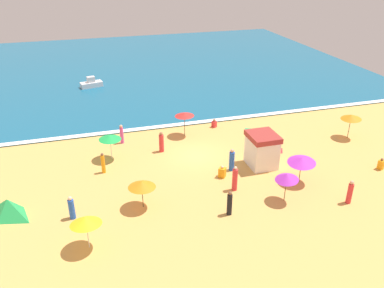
{
  "coord_description": "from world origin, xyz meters",
  "views": [
    {
      "loc": [
        -8.22,
        -26.91,
        14.99
      ],
      "look_at": [
        -0.18,
        0.54,
        0.8
      ],
      "focal_mm": 36.72,
      "sensor_mm": 36.0,
      "label": 1
    }
  ],
  "objects_px": {
    "beachgoer_10": "(161,142)",
    "beachgoer_9": "(235,179)",
    "beachgoer_1": "(222,172)",
    "beachgoer_6": "(103,163)",
    "small_boat_0": "(91,83)",
    "beach_umbrella_0": "(302,160)",
    "beach_umbrella_1": "(86,221)",
    "beachgoer_2": "(350,192)",
    "lifeguard_cabana": "(262,150)",
    "beachgoer_8": "(122,134)",
    "beach_umbrella_3": "(184,114)",
    "beach_umbrella_5": "(142,184)",
    "beachgoer_4": "(381,164)",
    "beach_umbrella_4": "(351,117)",
    "beach_umbrella_6": "(287,177)",
    "beachgoer_7": "(230,204)",
    "beachgoer_3": "(214,124)",
    "beachgoer_5": "(232,160)",
    "beach_tent": "(9,208)",
    "beachgoer_0": "(72,208)",
    "beach_umbrella_2": "(110,137)"
  },
  "relations": [
    {
      "from": "beach_umbrella_5",
      "to": "beach_umbrella_4",
      "type": "bearing_deg",
      "value": 15.38
    },
    {
      "from": "beach_tent",
      "to": "beachgoer_5",
      "type": "bearing_deg",
      "value": 5.3
    },
    {
      "from": "beachgoer_4",
      "to": "beachgoer_9",
      "type": "relative_size",
      "value": 0.5
    },
    {
      "from": "beachgoer_1",
      "to": "beachgoer_9",
      "type": "xyz_separation_m",
      "value": [
        0.22,
        -1.86,
        0.47
      ]
    },
    {
      "from": "beach_umbrella_6",
      "to": "beachgoer_7",
      "type": "xyz_separation_m",
      "value": [
        -4.05,
        -0.37,
        -1.05
      ]
    },
    {
      "from": "beachgoer_1",
      "to": "beachgoer_6",
      "type": "distance_m",
      "value": 8.85
    },
    {
      "from": "beachgoer_6",
      "to": "small_boat_0",
      "type": "xyz_separation_m",
      "value": [
        0.35,
        20.93,
        -0.26
      ]
    },
    {
      "from": "lifeguard_cabana",
      "to": "beachgoer_8",
      "type": "distance_m",
      "value": 12.02
    },
    {
      "from": "beach_umbrella_6",
      "to": "beachgoer_5",
      "type": "relative_size",
      "value": 1.22
    },
    {
      "from": "beach_umbrella_5",
      "to": "beachgoer_8",
      "type": "bearing_deg",
      "value": 90.57
    },
    {
      "from": "lifeguard_cabana",
      "to": "beach_umbrella_5",
      "type": "bearing_deg",
      "value": -163.39
    },
    {
      "from": "beach_umbrella_3",
      "to": "beachgoer_4",
      "type": "xyz_separation_m",
      "value": [
        12.69,
        -10.02,
        -1.63
      ]
    },
    {
      "from": "beach_umbrella_5",
      "to": "beachgoer_4",
      "type": "distance_m",
      "value": 18.22
    },
    {
      "from": "beachgoer_3",
      "to": "beach_tent",
      "type": "bearing_deg",
      "value": -150.77
    },
    {
      "from": "beach_tent",
      "to": "beachgoer_4",
      "type": "distance_m",
      "value": 26.39
    },
    {
      "from": "beach_umbrella_1",
      "to": "beachgoer_5",
      "type": "bearing_deg",
      "value": 28.34
    },
    {
      "from": "beachgoer_3",
      "to": "beachgoer_9",
      "type": "height_order",
      "value": "beachgoer_9"
    },
    {
      "from": "beach_umbrella_0",
      "to": "beach_umbrella_1",
      "type": "xyz_separation_m",
      "value": [
        -14.86,
        -2.89,
        0.07
      ]
    },
    {
      "from": "beach_umbrella_4",
      "to": "beach_umbrella_0",
      "type": "bearing_deg",
      "value": -145.86
    },
    {
      "from": "beach_umbrella_1",
      "to": "beachgoer_8",
      "type": "bearing_deg",
      "value": 74.85
    },
    {
      "from": "beach_umbrella_5",
      "to": "beachgoer_4",
      "type": "xyz_separation_m",
      "value": [
        18.17,
        -0.21,
        -1.32
      ]
    },
    {
      "from": "beach_umbrella_0",
      "to": "beachgoer_8",
      "type": "xyz_separation_m",
      "value": [
        -11.38,
        9.95,
        -0.96
      ]
    },
    {
      "from": "beachgoer_1",
      "to": "beachgoer_8",
      "type": "xyz_separation_m",
      "value": [
        -6.31,
        7.75,
        0.43
      ]
    },
    {
      "from": "lifeguard_cabana",
      "to": "beach_umbrella_6",
      "type": "distance_m",
      "value": 4.89
    },
    {
      "from": "beach_umbrella_4",
      "to": "beach_tent",
      "type": "relative_size",
      "value": 0.83
    },
    {
      "from": "beachgoer_7",
      "to": "beach_umbrella_3",
      "type": "bearing_deg",
      "value": 88.05
    },
    {
      "from": "beachgoer_9",
      "to": "beach_umbrella_4",
      "type": "bearing_deg",
      "value": 21.57
    },
    {
      "from": "beach_umbrella_1",
      "to": "beachgoer_10",
      "type": "xyz_separation_m",
      "value": [
        6.4,
        10.32,
        -1.03
      ]
    },
    {
      "from": "beach_umbrella_3",
      "to": "beachgoer_2",
      "type": "xyz_separation_m",
      "value": [
        7.58,
        -13.15,
        -1.22
      ]
    },
    {
      "from": "beach_umbrella_3",
      "to": "small_boat_0",
      "type": "height_order",
      "value": "beach_umbrella_3"
    },
    {
      "from": "beach_umbrella_3",
      "to": "beachgoer_3",
      "type": "distance_m",
      "value": 3.71
    },
    {
      "from": "beach_umbrella_1",
      "to": "beachgoer_1",
      "type": "xyz_separation_m",
      "value": [
        9.79,
        5.09,
        -1.46
      ]
    },
    {
      "from": "beachgoer_0",
      "to": "beachgoer_3",
      "type": "xyz_separation_m",
      "value": [
        13.04,
        10.76,
        -0.39
      ]
    },
    {
      "from": "beach_umbrella_6",
      "to": "beachgoer_5",
      "type": "xyz_separation_m",
      "value": [
        -1.89,
        4.77,
        -1.02
      ]
    },
    {
      "from": "beachgoer_10",
      "to": "beachgoer_9",
      "type": "bearing_deg",
      "value": -63.05
    },
    {
      "from": "beachgoer_2",
      "to": "small_boat_0",
      "type": "distance_m",
      "value": 32.95
    },
    {
      "from": "beach_umbrella_3",
      "to": "beachgoer_10",
      "type": "height_order",
      "value": "beach_umbrella_3"
    },
    {
      "from": "beach_umbrella_5",
      "to": "beach_umbrella_6",
      "type": "height_order",
      "value": "beach_umbrella_6"
    },
    {
      "from": "beach_umbrella_0",
      "to": "beachgoer_8",
      "type": "bearing_deg",
      "value": 138.83
    },
    {
      "from": "beachgoer_2",
      "to": "beachgoer_9",
      "type": "relative_size",
      "value": 0.92
    },
    {
      "from": "beach_umbrella_5",
      "to": "beachgoer_2",
      "type": "relative_size",
      "value": 1.42
    },
    {
      "from": "beach_umbrella_1",
      "to": "beachgoer_9",
      "type": "xyz_separation_m",
      "value": [
        10.01,
        3.23,
        -0.99
      ]
    },
    {
      "from": "beachgoer_0",
      "to": "beachgoer_10",
      "type": "distance_m",
      "value": 10.26
    },
    {
      "from": "beachgoer_7",
      "to": "beach_umbrella_2",
      "type": "bearing_deg",
      "value": 123.73
    },
    {
      "from": "beachgoer_5",
      "to": "beach_umbrella_3",
      "type": "bearing_deg",
      "value": 104.12
    },
    {
      "from": "beachgoer_9",
      "to": "beachgoer_5",
      "type": "bearing_deg",
      "value": 72.95
    },
    {
      "from": "beach_umbrella_5",
      "to": "beachgoer_0",
      "type": "distance_m",
      "value": 4.51
    },
    {
      "from": "beach_umbrella_3",
      "to": "beachgoer_6",
      "type": "xyz_separation_m",
      "value": [
        -7.54,
        -4.62,
        -1.25
      ]
    },
    {
      "from": "beach_umbrella_4",
      "to": "beachgoer_0",
      "type": "bearing_deg",
      "value": -167.49
    },
    {
      "from": "beachgoer_10",
      "to": "small_boat_0",
      "type": "bearing_deg",
      "value": 103.6
    }
  ]
}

